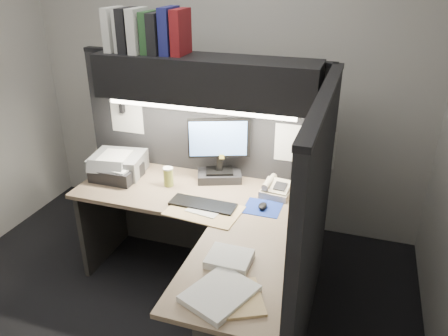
% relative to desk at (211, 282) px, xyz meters
% --- Properties ---
extents(floor, '(3.50, 3.50, 0.00)m').
position_rel_desk_xyz_m(floor, '(-0.43, 0.00, -0.44)').
color(floor, black).
rests_on(floor, ground).
extents(wall_back, '(3.50, 0.04, 2.70)m').
position_rel_desk_xyz_m(wall_back, '(-0.43, 1.50, 0.91)').
color(wall_back, '#BCB9B3').
rests_on(wall_back, floor).
extents(partition_back, '(1.90, 0.06, 1.60)m').
position_rel_desk_xyz_m(partition_back, '(-0.40, 0.93, 0.36)').
color(partition_back, black).
rests_on(partition_back, floor).
extents(partition_right, '(0.06, 1.50, 1.60)m').
position_rel_desk_xyz_m(partition_right, '(0.55, 0.18, 0.36)').
color(partition_right, black).
rests_on(partition_right, floor).
extents(desk, '(1.70, 1.53, 0.73)m').
position_rel_desk_xyz_m(desk, '(0.00, 0.00, 0.00)').
color(desk, '#9B7E63').
rests_on(desk, floor).
extents(overhead_shelf, '(1.55, 0.34, 0.30)m').
position_rel_desk_xyz_m(overhead_shelf, '(-0.30, 0.75, 1.06)').
color(overhead_shelf, black).
rests_on(overhead_shelf, partition_back).
extents(task_light_tube, '(1.32, 0.04, 0.04)m').
position_rel_desk_xyz_m(task_light_tube, '(-0.30, 0.61, 0.89)').
color(task_light_tube, white).
rests_on(task_light_tube, overhead_shelf).
extents(monitor, '(0.43, 0.30, 0.49)m').
position_rel_desk_xyz_m(monitor, '(-0.22, 0.79, 0.48)').
color(monitor, black).
rests_on(monitor, desk).
extents(keyboard, '(0.45, 0.16, 0.02)m').
position_rel_desk_xyz_m(keyboard, '(-0.20, 0.38, 0.30)').
color(keyboard, black).
rests_on(keyboard, desk).
extents(mousepad, '(0.24, 0.22, 0.00)m').
position_rel_desk_xyz_m(mousepad, '(0.19, 0.49, 0.29)').
color(mousepad, navy).
rests_on(mousepad, desk).
extents(mouse, '(0.06, 0.09, 0.03)m').
position_rel_desk_xyz_m(mouse, '(0.20, 0.47, 0.31)').
color(mouse, black).
rests_on(mouse, mousepad).
extents(telephone, '(0.22, 0.23, 0.08)m').
position_rel_desk_xyz_m(telephone, '(0.24, 0.70, 0.33)').
color(telephone, beige).
rests_on(telephone, desk).
extents(coffee_cup, '(0.09, 0.09, 0.13)m').
position_rel_desk_xyz_m(coffee_cup, '(-0.54, 0.59, 0.35)').
color(coffee_cup, '#B4BA4A').
rests_on(coffee_cup, desk).
extents(printer, '(0.43, 0.38, 0.15)m').
position_rel_desk_xyz_m(printer, '(-1.00, 0.66, 0.36)').
color(printer, gray).
rests_on(printer, desk).
extents(notebook_stack, '(0.33, 0.28, 0.10)m').
position_rel_desk_xyz_m(notebook_stack, '(-0.96, 0.58, 0.34)').
color(notebook_stack, black).
rests_on(notebook_stack, desk).
extents(open_folder, '(0.50, 0.35, 0.01)m').
position_rel_desk_xyz_m(open_folder, '(-0.16, 0.32, 0.29)').
color(open_folder, tan).
rests_on(open_folder, desk).
extents(paper_stack_a, '(0.24, 0.20, 0.05)m').
position_rel_desk_xyz_m(paper_stack_a, '(0.16, -0.14, 0.31)').
color(paper_stack_a, white).
rests_on(paper_stack_a, desk).
extents(paper_stack_b, '(0.37, 0.41, 0.03)m').
position_rel_desk_xyz_m(paper_stack_b, '(0.20, -0.41, 0.30)').
color(paper_stack_b, white).
rests_on(paper_stack_b, desk).
extents(manila_stack, '(0.31, 0.33, 0.02)m').
position_rel_desk_xyz_m(manila_stack, '(0.30, -0.40, 0.29)').
color(manila_stack, tan).
rests_on(manila_stack, desk).
extents(binder_row, '(0.56, 0.25, 0.31)m').
position_rel_desk_xyz_m(binder_row, '(-0.72, 0.76, 1.35)').
color(binder_row, silver).
rests_on(binder_row, overhead_shelf).
extents(pinned_papers, '(1.76, 1.31, 0.51)m').
position_rel_desk_xyz_m(pinned_papers, '(-0.00, 0.56, 0.61)').
color(pinned_papers, white).
rests_on(pinned_papers, partition_back).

